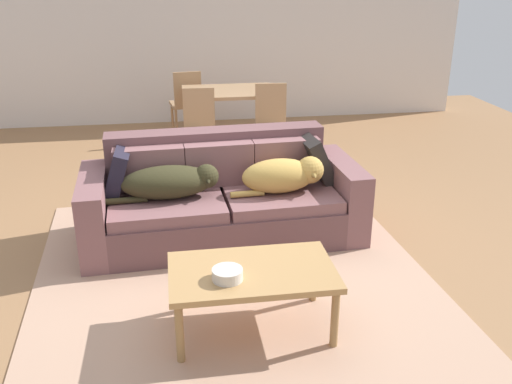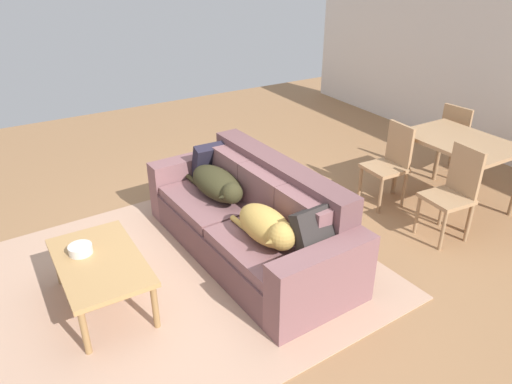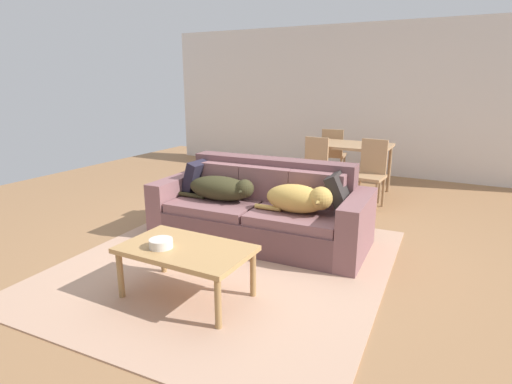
# 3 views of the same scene
# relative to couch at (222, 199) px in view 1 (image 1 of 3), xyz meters

# --- Properties ---
(ground_plane) EXTENTS (10.00, 10.00, 0.00)m
(ground_plane) POSITION_rel_couch_xyz_m (0.01, -0.03, -0.33)
(ground_plane) COLOR #986D47
(back_partition) EXTENTS (8.00, 0.12, 2.70)m
(back_partition) POSITION_rel_couch_xyz_m (0.01, 3.97, 1.02)
(back_partition) COLOR silver
(back_partition) RESTS_ON ground
(area_rug) EXTENTS (3.07, 3.32, 0.01)m
(area_rug) POSITION_rel_couch_xyz_m (0.00, -0.74, -0.32)
(area_rug) COLOR tan
(area_rug) RESTS_ON ground
(couch) EXTENTS (2.36, 1.07, 0.87)m
(couch) POSITION_rel_couch_xyz_m (0.00, 0.00, 0.00)
(couch) COLOR brown
(couch) RESTS_ON ground
(dog_on_left_cushion) EXTENTS (0.92, 0.38, 0.27)m
(dog_on_left_cushion) POSITION_rel_couch_xyz_m (-0.42, -0.14, 0.24)
(dog_on_left_cushion) COLOR #332F1A
(dog_on_left_cushion) RESTS_ON couch
(dog_on_right_cushion) EXTENTS (0.79, 0.35, 0.30)m
(dog_on_right_cushion) POSITION_rel_couch_xyz_m (0.51, -0.16, 0.25)
(dog_on_right_cushion) COLOR tan
(dog_on_right_cushion) RESTS_ON couch
(throw_pillow_by_left_arm) EXTENTS (0.24, 0.40, 0.42)m
(throw_pillow_by_left_arm) POSITION_rel_couch_xyz_m (-0.85, 0.01, 0.28)
(throw_pillow_by_left_arm) COLOR black
(throw_pillow_by_left_arm) RESTS_ON couch
(throw_pillow_by_right_arm) EXTENTS (0.31, 0.44, 0.42)m
(throw_pillow_by_right_arm) POSITION_rel_couch_xyz_m (0.85, 0.09, 0.29)
(throw_pillow_by_right_arm) COLOR #2A2523
(throw_pillow_by_right_arm) RESTS_ON couch
(coffee_table) EXTENTS (1.03, 0.62, 0.44)m
(coffee_table) POSITION_rel_couch_xyz_m (0.05, -1.42, 0.06)
(coffee_table) COLOR tan
(coffee_table) RESTS_ON ground
(bowl_on_coffee_table) EXTENTS (0.19, 0.19, 0.07)m
(bowl_on_coffee_table) POSITION_rel_couch_xyz_m (-0.11, -1.52, 0.15)
(bowl_on_coffee_table) COLOR silver
(bowl_on_coffee_table) RESTS_ON coffee_table
(dining_table) EXTENTS (1.13, 0.80, 0.77)m
(dining_table) POSITION_rel_couch_xyz_m (0.34, 2.38, 0.36)
(dining_table) COLOR #A98159
(dining_table) RESTS_ON ground
(dining_chair_near_left) EXTENTS (0.42, 0.42, 0.91)m
(dining_chair_near_left) POSITION_rel_couch_xyz_m (-0.07, 1.79, 0.17)
(dining_chair_near_left) COLOR #A98159
(dining_chair_near_left) RESTS_ON ground
(dining_chair_near_right) EXTENTS (0.43, 0.43, 0.93)m
(dining_chair_near_right) POSITION_rel_couch_xyz_m (0.76, 1.80, 0.18)
(dining_chair_near_right) COLOR #A98159
(dining_chair_near_right) RESTS_ON ground
(dining_chair_far_left) EXTENTS (0.45, 0.45, 0.92)m
(dining_chair_far_left) POSITION_rel_couch_xyz_m (-0.16, 3.02, 0.18)
(dining_chair_far_left) COLOR #A98159
(dining_chair_far_left) RESTS_ON ground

